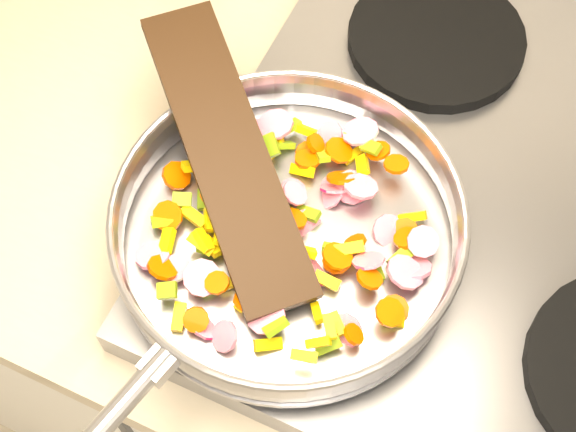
% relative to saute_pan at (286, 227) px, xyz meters
% --- Properties ---
extents(cooktop, '(0.60, 0.60, 0.04)m').
position_rel_saute_pan_xyz_m(cooktop, '(0.18, 0.15, -0.07)').
color(cooktop, '#939399').
rests_on(cooktop, counter_top).
extents(grate_fl, '(0.19, 0.19, 0.02)m').
position_rel_saute_pan_xyz_m(grate_fl, '(0.04, 0.01, -0.04)').
color(grate_fl, black).
rests_on(grate_fl, cooktop).
extents(grate_bl, '(0.19, 0.19, 0.02)m').
position_rel_saute_pan_xyz_m(grate_bl, '(0.04, 0.29, -0.04)').
color(grate_bl, black).
rests_on(grate_bl, cooktop).
extents(saute_pan, '(0.35, 0.51, 0.05)m').
position_rel_saute_pan_xyz_m(saute_pan, '(0.00, 0.00, 0.00)').
color(saute_pan, '#9E9EA5').
rests_on(saute_pan, grate_fl).
extents(vegetable_heap, '(0.27, 0.27, 0.05)m').
position_rel_saute_pan_xyz_m(vegetable_heap, '(-0.00, 0.01, -0.01)').
color(vegetable_heap, yellow).
rests_on(vegetable_heap, saute_pan).
extents(wooden_spatula, '(0.26, 0.26, 0.07)m').
position_rel_saute_pan_xyz_m(wooden_spatula, '(-0.07, 0.04, 0.02)').
color(wooden_spatula, black).
rests_on(wooden_spatula, saute_pan).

